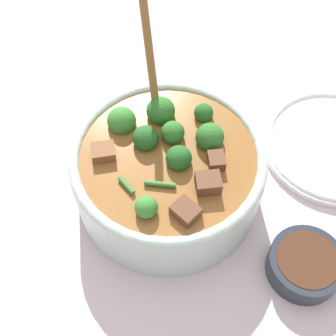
% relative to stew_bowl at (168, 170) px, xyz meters
% --- Properties ---
extents(ground_plane, '(4.00, 4.00, 0.00)m').
position_rel_stew_bowl_xyz_m(ground_plane, '(0.00, -0.00, -0.06)').
color(ground_plane, silver).
extents(stew_bowl, '(0.29, 0.30, 0.29)m').
position_rel_stew_bowl_xyz_m(stew_bowl, '(0.00, 0.00, 0.00)').
color(stew_bowl, '#B2C6BC').
rests_on(stew_bowl, ground_plane).
extents(condiment_bowl, '(0.11, 0.11, 0.04)m').
position_rel_stew_bowl_xyz_m(condiment_bowl, '(0.22, -0.09, -0.04)').
color(condiment_bowl, '#232833').
rests_on(condiment_bowl, ground_plane).
extents(empty_plate, '(0.24, 0.24, 0.02)m').
position_rel_stew_bowl_xyz_m(empty_plate, '(0.26, 0.14, -0.06)').
color(empty_plate, white).
rests_on(empty_plate, ground_plane).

